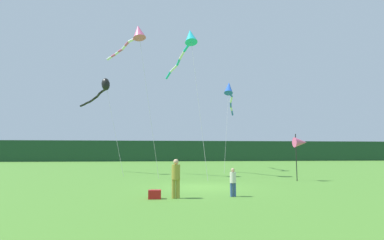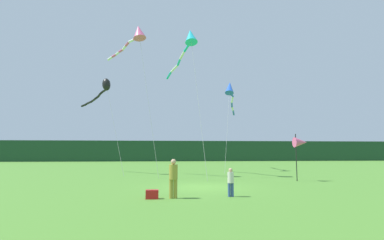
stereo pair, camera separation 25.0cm
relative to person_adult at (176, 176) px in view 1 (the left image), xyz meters
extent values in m
plane|color=#4C842D|center=(1.73, 3.81, -0.93)|extent=(120.00, 120.00, 0.00)
cube|color=#1E4228|center=(1.73, 48.81, 1.15)|extent=(108.00, 2.06, 4.15)
cylinder|color=olive|center=(-0.09, 0.00, -0.53)|extent=(0.17, 0.17, 0.80)
cylinder|color=olive|center=(0.09, 0.00, -0.53)|extent=(0.17, 0.17, 0.80)
cylinder|color=olive|center=(0.00, 0.00, 0.18)|extent=(0.37, 0.37, 0.63)
sphere|color=tan|center=(0.00, 0.00, 0.62)|extent=(0.23, 0.23, 0.23)
cylinder|color=#334C8C|center=(2.48, 0.21, -0.63)|extent=(0.12, 0.12, 0.60)
cylinder|color=#334C8C|center=(2.62, 0.21, -0.63)|extent=(0.12, 0.12, 0.60)
cylinder|color=silver|center=(2.55, 0.21, -0.09)|extent=(0.27, 0.27, 0.47)
sphere|color=tan|center=(2.55, 0.21, 0.23)|extent=(0.17, 0.17, 0.17)
cube|color=red|center=(-0.89, -0.06, -0.74)|extent=(0.53, 0.31, 0.37)
cylinder|color=black|center=(8.56, 6.65, 0.66)|extent=(0.06, 0.06, 3.18)
cone|color=#E5598C|center=(8.91, 6.65, 1.68)|extent=(0.90, 0.70, 0.70)
cylinder|color=#B2B2B2|center=(5.76, 15.60, 3.42)|extent=(1.40, 3.61, 8.71)
cone|color=blue|center=(6.45, 17.39, 7.77)|extent=(1.36, 1.64, 1.65)
cylinder|color=blue|center=(6.75, 17.95, 7.14)|extent=(0.80, 1.24, 0.36)
cylinder|color=white|center=(7.13, 19.15, 6.84)|extent=(0.36, 1.36, 0.62)
cylinder|color=blue|center=(7.37, 20.41, 6.46)|extent=(0.52, 1.34, 0.53)
cylinder|color=white|center=(7.73, 21.63, 6.17)|extent=(0.60, 1.31, 0.42)
cylinder|color=blue|center=(8.13, 22.85, 5.85)|extent=(0.61, 1.34, 0.61)
cylinder|color=#B2B2B2|center=(-1.67, 10.21, 5.03)|extent=(1.84, 2.09, 11.91)
cone|color=#E5598C|center=(-2.58, 11.24, 10.98)|extent=(1.66, 1.68, 1.38)
cylinder|color=#E5598C|center=(-2.80, 11.41, 10.48)|extent=(0.59, 0.51, 0.27)
cylinder|color=white|center=(-3.25, 11.76, 10.40)|extent=(0.59, 0.53, 0.29)
cylinder|color=#E5598C|center=(-3.63, 12.16, 10.26)|extent=(0.52, 0.62, 0.37)
cylinder|color=white|center=(-3.93, 12.63, 10.09)|extent=(0.49, 0.63, 0.36)
cylinder|color=#E5598C|center=(-4.27, 13.08, 9.96)|extent=(0.55, 0.57, 0.29)
cylinder|color=white|center=(-4.63, 13.51, 9.87)|extent=(0.51, 0.60, 0.28)
cylinder|color=#E5598C|center=(-5.00, 13.93, 9.76)|extent=(0.58, 0.56, 0.32)
cylinder|color=white|center=(-5.43, 14.29, 9.61)|extent=(0.62, 0.54, 0.37)
cylinder|color=#B2B2B2|center=(2.14, 9.05, 4.84)|extent=(0.86, 3.48, 11.54)
cone|color=#1EB7CC|center=(1.72, 10.78, 10.60)|extent=(1.34, 1.58, 1.51)
cylinder|color=#1EB7CC|center=(1.50, 11.39, 9.90)|extent=(0.64, 1.34, 0.58)
cylinder|color=white|center=(1.14, 12.63, 9.57)|extent=(0.50, 1.34, 0.47)
cylinder|color=#1EB7CC|center=(0.91, 13.89, 9.32)|extent=(0.37, 1.34, 0.42)
cylinder|color=white|center=(0.53, 15.11, 9.04)|extent=(0.78, 1.29, 0.53)
cylinder|color=#1EB7CC|center=(0.05, 16.30, 8.68)|extent=(0.59, 1.34, 0.58)
cylinder|color=#B2B2B2|center=(-4.61, 12.79, 3.07)|extent=(2.08, 2.33, 8.00)
ellipsoid|color=black|center=(-5.63, 13.94, 7.06)|extent=(1.19, 1.21, 1.29)
cylinder|color=black|center=(-5.80, 14.16, 6.56)|extent=(0.52, 0.58, 0.28)
cylinder|color=black|center=(-6.15, 14.59, 6.45)|extent=(0.53, 0.60, 0.34)
cylinder|color=black|center=(-6.46, 15.04, 6.28)|extent=(0.49, 0.63, 0.38)
cylinder|color=black|center=(-6.78, 15.49, 6.12)|extent=(0.54, 0.59, 0.33)
cylinder|color=black|center=(-7.11, 15.93, 6.01)|extent=(0.48, 0.60, 0.28)
cylinder|color=black|center=(-7.42, 16.39, 5.93)|extent=(0.50, 0.59, 0.28)
cylinder|color=black|center=(-7.78, 16.80, 5.85)|extent=(0.57, 0.54, 0.28)
cylinder|color=black|center=(-8.15, 17.21, 5.77)|extent=(0.50, 0.59, 0.28)
cylinder|color=black|center=(-8.53, 17.61, 5.67)|extent=(0.59, 0.52, 0.30)
camera|label=1|loc=(-0.67, -12.92, 1.06)|focal=27.82mm
camera|label=2|loc=(-0.42, -12.95, 1.06)|focal=27.82mm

